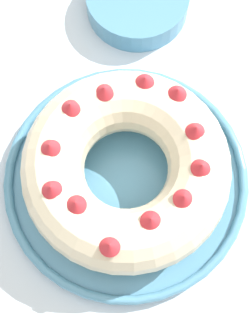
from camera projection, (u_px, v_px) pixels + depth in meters
The scene contains 5 objects.
ground_plane at pixel (119, 248), 1.36m from camera, with size 8.00×8.00×0.00m, color gray.
dining_table at pixel (113, 192), 0.74m from camera, with size 1.27×0.93×0.75m.
serving_dish at pixel (126, 179), 0.63m from camera, with size 0.33×0.33×0.02m.
bundt_cake at pixel (126, 168), 0.58m from camera, with size 0.26×0.26×0.09m.
side_bowl at pixel (137, 1), 0.71m from camera, with size 0.16×0.16×0.04m, color #518EB2.
Camera 1 is at (0.01, -0.19, 1.37)m, focal length 50.00 mm.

